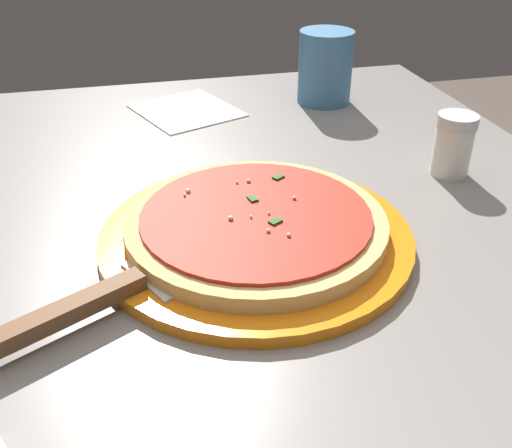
# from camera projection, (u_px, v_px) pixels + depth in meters

# --- Properties ---
(restaurant_table) EXTENTS (1.04, 0.86, 0.74)m
(restaurant_table) POSITION_uv_depth(u_px,v_px,m) (231.00, 339.00, 0.64)
(restaurant_table) COLOR black
(restaurant_table) RESTS_ON ground_plane
(serving_plate) EXTENTS (0.30, 0.30, 0.01)m
(serving_plate) POSITION_uv_depth(u_px,v_px,m) (256.00, 236.00, 0.56)
(serving_plate) COLOR orange
(serving_plate) RESTS_ON restaurant_table
(pizza) EXTENTS (0.25, 0.25, 0.02)m
(pizza) POSITION_uv_depth(u_px,v_px,m) (256.00, 223.00, 0.56)
(pizza) COLOR #DBB26B
(pizza) RESTS_ON serving_plate
(pizza_server) EXTENTS (0.14, 0.22, 0.01)m
(pizza_server) POSITION_uv_depth(u_px,v_px,m) (115.00, 292.00, 0.47)
(pizza_server) COLOR silver
(pizza_server) RESTS_ON serving_plate
(cup_tall_drink) EXTENTS (0.08, 0.08, 0.11)m
(cup_tall_drink) POSITION_uv_depth(u_px,v_px,m) (325.00, 67.00, 0.88)
(cup_tall_drink) COLOR teal
(cup_tall_drink) RESTS_ON restaurant_table
(napkin_folded_right) EXTENTS (0.18, 0.18, 0.00)m
(napkin_folded_right) POSITION_uv_depth(u_px,v_px,m) (186.00, 110.00, 0.87)
(napkin_folded_right) COLOR white
(napkin_folded_right) RESTS_ON restaurant_table
(parmesan_shaker) EXTENTS (0.05, 0.05, 0.07)m
(parmesan_shaker) POSITION_uv_depth(u_px,v_px,m) (453.00, 145.00, 0.67)
(parmesan_shaker) COLOR silver
(parmesan_shaker) RESTS_ON restaurant_table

